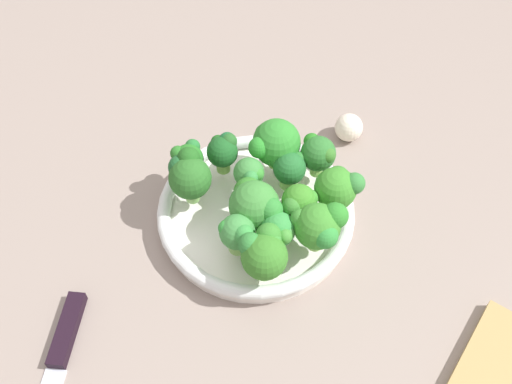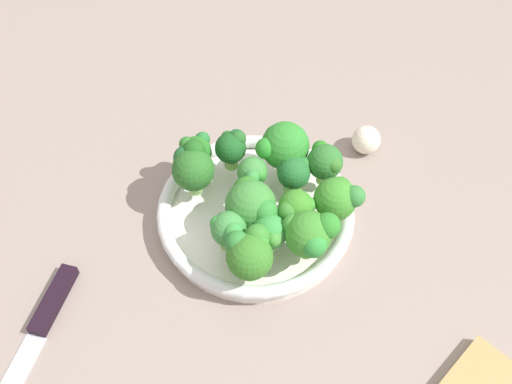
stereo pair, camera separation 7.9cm
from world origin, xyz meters
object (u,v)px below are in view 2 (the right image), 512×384
broccoli_floret_11 (296,208)px  garlic_bulb (366,140)px  broccoli_floret_6 (196,151)px  bowl (256,212)px  broccoli_floret_4 (228,230)px  broccoli_floret_2 (253,174)px  broccoli_floret_0 (232,146)px  broccoli_floret_10 (193,165)px  broccoli_floret_3 (283,146)px  broccoli_floret_12 (310,234)px  broccoli_floret_9 (251,204)px  broccoli_floret_13 (325,162)px  broccoli_floret_8 (293,173)px  broccoli_floret_1 (270,233)px  broccoli_floret_5 (337,198)px  knife (36,334)px  broccoli_floret_7 (250,253)px

broccoli_floret_11 → garlic_bulb: size_ratio=1.39×
broccoli_floret_6 → bowl: bearing=-112.5°
broccoli_floret_4 → broccoli_floret_6: bearing=37.7°
broccoli_floret_2 → garlic_bulb: bearing=-40.6°
broccoli_floret_0 → broccoli_floret_4: 13.81cm
broccoli_floret_4 → broccoli_floret_10: size_ratio=0.79×
broccoli_floret_3 → broccoli_floret_11: 10.01cm
broccoli_floret_10 → broccoli_floret_12: bearing=-108.1°
broccoli_floret_0 → broccoli_floret_6: size_ratio=1.13×
broccoli_floret_9 → broccoli_floret_13: (9.72, -7.39, 0.17)cm
broccoli_floret_8 → broccoli_floret_13: size_ratio=0.89×
broccoli_floret_1 → broccoli_floret_5: 10.22cm
broccoli_floret_4 → knife: broccoli_floret_4 is taller
broccoli_floret_1 → broccoli_floret_2: same height
broccoli_floret_4 → broccoli_floret_13: 16.82cm
broccoli_floret_5 → broccoli_floret_12: bearing=164.7°
broccoli_floret_8 → broccoli_floret_12: broccoli_floret_12 is taller
broccoli_floret_11 → knife: (-23.66, 26.23, -6.46)cm
broccoli_floret_3 → broccoli_floret_8: bearing=-142.8°
broccoli_floret_9 → broccoli_floret_13: size_ratio=1.09×
broccoli_floret_7 → broccoli_floret_8: broccoli_floret_7 is taller
broccoli_floret_0 → broccoli_floret_11: (-7.30, -11.32, -0.25)cm
broccoli_floret_5 → garlic_bulb: size_ratio=1.57×
broccoli_floret_4 → broccoli_floret_13: broccoli_floret_13 is taller
broccoli_floret_3 → broccoli_floret_4: broccoli_floret_3 is taller
broccoli_floret_6 → broccoli_floret_13: size_ratio=0.82×
knife → broccoli_floret_1: bearing=-51.9°
broccoli_floret_4 → broccoli_floret_10: 11.02cm
broccoli_floret_12 → broccoli_floret_10: bearing=71.9°
broccoli_floret_6 → broccoli_floret_3: bearing=-73.8°
broccoli_floret_5 → knife: (-26.63, 31.02, -6.85)cm
broccoli_floret_1 → broccoli_floret_3: bearing=9.8°
bowl → broccoli_floret_12: (-5.29, -8.75, 6.22)cm
broccoli_floret_0 → broccoli_floret_6: broccoli_floret_0 is taller
broccoli_floret_2 → broccoli_floret_5: size_ratio=0.85×
bowl → knife: (-25.03, 20.39, -1.17)cm
broccoli_floret_5 → broccoli_floret_6: bearing=82.8°
broccoli_floret_3 → broccoli_floret_8: size_ratio=1.36×
broccoli_floret_8 → broccoli_floret_5: bearing=-112.6°
broccoli_floret_7 → broccoli_floret_5: bearing=-35.2°
broccoli_floret_12 → garlic_bulb: 23.86cm
broccoli_floret_11 → broccoli_floret_13: (8.37, -1.80, 0.48)cm
broccoli_floret_0 → broccoli_floret_12: (-11.22, -14.23, 0.68)cm
broccoli_floret_10 → broccoli_floret_2: bearing=-77.1°
knife → broccoli_floret_10: bearing=-23.9°
broccoli_floret_4 → knife: bearing=133.0°
broccoli_floret_11 → broccoli_floret_5: bearing=-58.2°
broccoli_floret_3 → broccoli_floret_10: (-7.06, 10.54, 0.07)cm
broccoli_floret_12 → broccoli_floret_8: bearing=26.6°
broccoli_floret_2 → broccoli_floret_8: bearing=-67.9°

